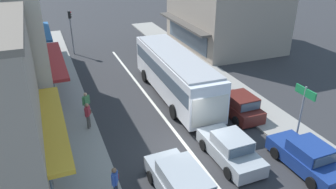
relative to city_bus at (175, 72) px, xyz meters
The scene contains 14 objects.
ground_plane 6.93m from the city_bus, 106.14° to the right, with size 140.00×140.00×0.00m, color #2D2D30.
lane_centre_line 3.57m from the city_bus, 127.61° to the right, with size 0.20×28.00×0.01m, color silver.
sidewalk_left 8.85m from the city_bus, behind, with size 5.20×44.00×0.14m, color gray.
kerb_right 4.73m from the city_bus, ahead, with size 2.80×44.00×0.12m, color gray.
city_bus is the anchor object (origin of this frame).
sedan_adjacent_lane_lead 8.05m from the city_bus, 91.82° to the right, with size 1.95×4.22×1.47m.
wagon_behind_bus_mid 10.28m from the city_bus, 111.17° to the right, with size 2.08×4.57×1.58m.
parked_sedan_kerb_front 10.47m from the city_bus, 73.72° to the right, with size 1.97×4.24×1.47m.
parked_hatchback_kerb_second 5.07m from the city_bus, 56.67° to the right, with size 1.86×3.72×1.54m.
traffic_light_downstreet 13.60m from the city_bus, 114.15° to the left, with size 0.33×0.24×4.20m.
directional_road_sign 9.08m from the city_bus, 65.23° to the right, with size 0.10×1.40×3.60m.
pedestrian_with_handbag_near 10.78m from the city_bus, 126.61° to the right, with size 0.42×0.65×1.63m.
pedestrian_browsing_midblock 6.95m from the city_bus, 160.85° to the right, with size 0.45×0.64×1.63m.
pedestrian_far_walker 6.48m from the city_bus, behind, with size 0.51×0.37×1.63m.
Camera 1 is at (-6.51, -13.24, 10.52)m, focal length 35.00 mm.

